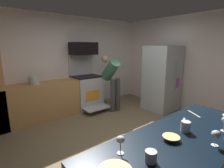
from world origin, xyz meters
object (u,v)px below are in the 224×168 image
at_px(refrigerator, 162,78).
at_px(person_cook, 112,78).
at_px(mixing_bowl_small, 171,138).
at_px(mug_coffee, 151,156).
at_px(wine_glass_extra, 216,135).
at_px(mug_tea, 186,126).
at_px(microwave, 84,49).
at_px(wine_glass_far, 121,141).
at_px(oven_range, 87,91).
at_px(stock_pot, 33,80).

relative_size(refrigerator, person_cook, 1.17).
height_order(mixing_bowl_small, mug_coffee, mug_coffee).
relative_size(person_cook, wine_glass_extra, 10.39).
height_order(mixing_bowl_small, wine_glass_extra, wine_glass_extra).
xyz_separation_m(mug_coffee, mug_tea, (0.67, 0.08, 0.01)).
xyz_separation_m(microwave, wine_glass_far, (-1.64, -3.37, -0.69)).
height_order(oven_range, mug_tea, oven_range).
xyz_separation_m(mug_tea, stock_pot, (-0.55, 3.43, 0.04)).
bearing_deg(mug_tea, mug_coffee, -173.15).
xyz_separation_m(microwave, mug_coffee, (-1.53, -3.59, -0.77)).
distance_m(oven_range, mug_tea, 3.55).
relative_size(person_cook, mug_tea, 13.82).
height_order(person_cook, mixing_bowl_small, person_cook).
xyz_separation_m(mixing_bowl_small, mug_tea, (0.27, 0.00, 0.04)).
bearing_deg(mug_coffee, microwave, 66.90).
bearing_deg(stock_pot, person_cook, -16.77).
bearing_deg(microwave, mug_coffee, -113.10).
xyz_separation_m(person_cook, mug_coffee, (-2.02, -2.94, 0.03)).
bearing_deg(wine_glass_far, wine_glass_extra, -31.50).
bearing_deg(wine_glass_extra, mixing_bowl_small, 125.40).
xyz_separation_m(microwave, mixing_bowl_small, (-1.13, -3.51, -0.79)).
height_order(mixing_bowl_small, wine_glass_far, wine_glass_far).
bearing_deg(person_cook, refrigerator, -37.54).
bearing_deg(wine_glass_extra, wine_glass_far, 148.50).
xyz_separation_m(mixing_bowl_small, stock_pot, (-0.29, 3.43, 0.08)).
relative_size(mug_coffee, stock_pot, 0.41).
bearing_deg(mug_coffee, mug_tea, 6.85).
bearing_deg(stock_pot, microwave, 3.24).
xyz_separation_m(person_cook, mixing_bowl_small, (-1.61, -2.86, 0.01)).
relative_size(oven_range, refrigerator, 0.86).
distance_m(oven_range, mug_coffee, 3.85).
relative_size(wine_glass_far, stock_pot, 0.71).
relative_size(microwave, stock_pot, 3.30).
xyz_separation_m(refrigerator, wine_glass_extra, (-2.51, -2.31, 0.11)).
distance_m(refrigerator, stock_pot, 3.33).
relative_size(wine_glass_extra, mug_coffee, 1.61).
height_order(refrigerator, wine_glass_far, refrigerator).
relative_size(refrigerator, mug_tea, 16.23).
xyz_separation_m(wine_glass_far, wine_glass_extra, (0.73, -0.45, -0.01)).
bearing_deg(oven_range, microwave, 90.00).
relative_size(mixing_bowl_small, mug_tea, 1.47).
bearing_deg(mixing_bowl_small, person_cook, 60.60).
bearing_deg(wine_glass_far, mug_coffee, -63.70).
distance_m(refrigerator, person_cook, 1.40).
bearing_deg(mug_tea, wine_glass_far, 169.60).
bearing_deg(mixing_bowl_small, wine_glass_far, 164.29).
height_order(wine_glass_far, mug_tea, wine_glass_far).
distance_m(person_cook, mug_tea, 3.16).
relative_size(microwave, mixing_bowl_small, 4.58).
distance_m(oven_range, refrigerator, 2.17).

